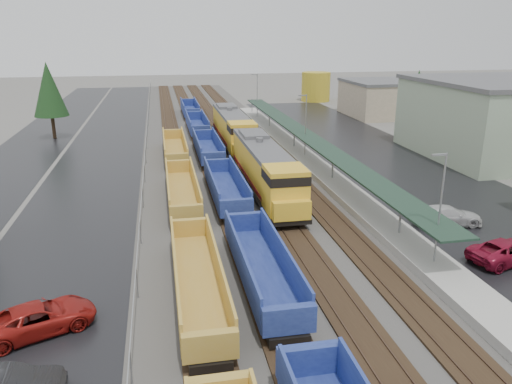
{
  "coord_description": "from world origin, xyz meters",
  "views": [
    {
      "loc": [
        -7.66,
        -6.95,
        15.09
      ],
      "look_at": [
        0.09,
        32.8,
        2.0
      ],
      "focal_mm": 35.0,
      "sensor_mm": 36.0,
      "label": 1
    }
  ],
  "objects_px": {
    "parked_car_east_b": "(507,251)",
    "parked_car_east_c": "(448,216)",
    "locomotive_trail": "(233,129)",
    "storage_tank": "(316,87)",
    "parked_car_west_c": "(39,318)",
    "well_string_yellow": "(198,279)",
    "well_string_blue": "(226,188)",
    "locomotive_lead": "(266,169)"
  },
  "relations": [
    {
      "from": "parked_car_east_b",
      "to": "parked_car_east_c",
      "type": "height_order",
      "value": "parked_car_east_c"
    },
    {
      "from": "locomotive_trail",
      "to": "storage_tank",
      "type": "distance_m",
      "value": 50.21
    },
    {
      "from": "locomotive_trail",
      "to": "parked_car_west_c",
      "type": "distance_m",
      "value": 44.45
    },
    {
      "from": "parked_car_east_b",
      "to": "storage_tank",
      "type": "bearing_deg",
      "value": -20.51
    },
    {
      "from": "well_string_yellow",
      "to": "parked_car_east_c",
      "type": "height_order",
      "value": "well_string_yellow"
    },
    {
      "from": "well_string_blue",
      "to": "locomotive_lead",
      "type": "bearing_deg",
      "value": 13.66
    },
    {
      "from": "locomotive_trail",
      "to": "parked_car_east_c",
      "type": "relative_size",
      "value": 3.94
    },
    {
      "from": "parked_car_east_b",
      "to": "parked_car_west_c",
      "type": "bearing_deg",
      "value": 83.23
    },
    {
      "from": "locomotive_trail",
      "to": "storage_tank",
      "type": "height_order",
      "value": "storage_tank"
    },
    {
      "from": "parked_car_west_c",
      "to": "parked_car_east_b",
      "type": "height_order",
      "value": "parked_car_west_c"
    },
    {
      "from": "locomotive_lead",
      "to": "parked_car_east_c",
      "type": "xyz_separation_m",
      "value": [
        12.92,
        -10.5,
        -1.78
      ]
    },
    {
      "from": "parked_car_west_c",
      "to": "parked_car_east_c",
      "type": "relative_size",
      "value": 1.05
    },
    {
      "from": "well_string_yellow",
      "to": "parked_car_east_c",
      "type": "bearing_deg",
      "value": 20.36
    },
    {
      "from": "well_string_blue",
      "to": "storage_tank",
      "type": "relative_size",
      "value": 17.8
    },
    {
      "from": "locomotive_lead",
      "to": "storage_tank",
      "type": "height_order",
      "value": "storage_tank"
    },
    {
      "from": "well_string_yellow",
      "to": "parked_car_west_c",
      "type": "relative_size",
      "value": 14.85
    },
    {
      "from": "locomotive_lead",
      "to": "well_string_yellow",
      "type": "bearing_deg",
      "value": -113.65
    },
    {
      "from": "storage_tank",
      "to": "parked_car_east_b",
      "type": "height_order",
      "value": "storage_tank"
    },
    {
      "from": "locomotive_trail",
      "to": "parked_car_east_b",
      "type": "height_order",
      "value": "locomotive_trail"
    },
    {
      "from": "locomotive_lead",
      "to": "storage_tank",
      "type": "distance_m",
      "value": 69.16
    },
    {
      "from": "storage_tank",
      "to": "parked_car_east_b",
      "type": "bearing_deg",
      "value": -98.46
    },
    {
      "from": "locomotive_trail",
      "to": "parked_car_east_c",
      "type": "distance_m",
      "value": 34.1
    },
    {
      "from": "locomotive_lead",
      "to": "parked_car_east_c",
      "type": "relative_size",
      "value": 3.94
    },
    {
      "from": "well_string_blue",
      "to": "storage_tank",
      "type": "bearing_deg",
      "value": 65.85
    },
    {
      "from": "locomotive_lead",
      "to": "locomotive_trail",
      "type": "relative_size",
      "value": 1.0
    },
    {
      "from": "well_string_yellow",
      "to": "parked_car_east_b",
      "type": "height_order",
      "value": "well_string_yellow"
    },
    {
      "from": "locomotive_trail",
      "to": "well_string_yellow",
      "type": "bearing_deg",
      "value": -101.52
    },
    {
      "from": "well_string_yellow",
      "to": "parked_car_east_b",
      "type": "distance_m",
      "value": 21.13
    },
    {
      "from": "locomotive_trail",
      "to": "parked_car_west_c",
      "type": "height_order",
      "value": "locomotive_trail"
    },
    {
      "from": "locomotive_lead",
      "to": "well_string_yellow",
      "type": "relative_size",
      "value": 0.25
    },
    {
      "from": "storage_tank",
      "to": "parked_car_west_c",
      "type": "height_order",
      "value": "storage_tank"
    },
    {
      "from": "locomotive_lead",
      "to": "well_string_yellow",
      "type": "distance_m",
      "value": 19.99
    },
    {
      "from": "storage_tank",
      "to": "parked_car_east_b",
      "type": "xyz_separation_m",
      "value": [
        -12.18,
        -81.9,
        -2.4
      ]
    },
    {
      "from": "locomotive_trail",
      "to": "well_string_blue",
      "type": "distance_m",
      "value": 22.37
    },
    {
      "from": "well_string_blue",
      "to": "storage_tank",
      "type": "xyz_separation_m",
      "value": [
        29.29,
        65.34,
        1.97
      ]
    },
    {
      "from": "well_string_blue",
      "to": "parked_car_west_c",
      "type": "bearing_deg",
      "value": -122.8
    },
    {
      "from": "locomotive_lead",
      "to": "well_string_blue",
      "type": "height_order",
      "value": "locomotive_lead"
    },
    {
      "from": "well_string_blue",
      "to": "parked_car_west_c",
      "type": "relative_size",
      "value": 19.8
    },
    {
      "from": "locomotive_lead",
      "to": "well_string_yellow",
      "type": "height_order",
      "value": "locomotive_lead"
    },
    {
      "from": "locomotive_trail",
      "to": "parked_car_east_b",
      "type": "relative_size",
      "value": 3.83
    },
    {
      "from": "well_string_blue",
      "to": "parked_car_east_b",
      "type": "relative_size",
      "value": 20.15
    },
    {
      "from": "well_string_blue",
      "to": "parked_car_west_c",
      "type": "height_order",
      "value": "well_string_blue"
    }
  ]
}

